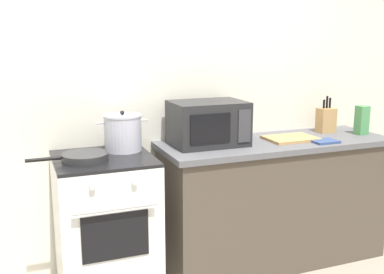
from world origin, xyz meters
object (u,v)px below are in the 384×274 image
(frying_pan, at_px, (84,157))
(knife_block, at_px, (326,120))
(microwave, at_px, (208,123))
(stove, at_px, (106,227))
(cutting_board, at_px, (291,138))
(pasta_box, at_px, (362,120))
(oven_mitt, at_px, (324,141))
(stock_pot, at_px, (123,133))

(frying_pan, bearing_deg, knife_block, 6.25)
(frying_pan, height_order, microwave, microwave)
(stove, bearing_deg, cutting_board, 0.05)
(microwave, height_order, pasta_box, microwave)
(frying_pan, relative_size, knife_block, 1.68)
(stove, xyz_separation_m, knife_block, (1.77, 0.14, 0.56))
(microwave, relative_size, knife_block, 1.76)
(microwave, relative_size, oven_mitt, 2.78)
(stock_pot, relative_size, microwave, 0.66)
(stock_pot, height_order, frying_pan, stock_pot)
(microwave, xyz_separation_m, knife_block, (1.03, 0.06, -0.05))
(stock_pot, height_order, oven_mitt, stock_pot)
(stove, height_order, knife_block, knife_block)
(frying_pan, bearing_deg, stove, 28.31)
(stove, xyz_separation_m, oven_mitt, (1.53, -0.16, 0.47))
(microwave, relative_size, pasta_box, 2.27)
(stove, relative_size, oven_mitt, 5.11)
(cutting_board, xyz_separation_m, pasta_box, (0.61, -0.03, 0.10))
(knife_block, bearing_deg, cutting_board, -161.11)
(frying_pan, height_order, pasta_box, pasta_box)
(knife_block, relative_size, oven_mitt, 1.58)
(cutting_board, relative_size, knife_block, 1.27)
(stove, relative_size, cutting_board, 2.56)
(frying_pan, xyz_separation_m, knife_block, (1.89, 0.21, 0.07))
(frying_pan, height_order, oven_mitt, frying_pan)
(stove, xyz_separation_m, pasta_box, (1.97, -0.03, 0.57))
(frying_pan, xyz_separation_m, pasta_box, (2.09, 0.04, 0.08))
(stock_pot, distance_m, knife_block, 1.61)
(stock_pot, distance_m, microwave, 0.58)
(stove, xyz_separation_m, microwave, (0.74, 0.08, 0.61))
(cutting_board, bearing_deg, knife_block, 18.89)
(microwave, xyz_separation_m, oven_mitt, (0.79, -0.24, -0.14))
(oven_mitt, bearing_deg, pasta_box, 16.62)
(cutting_board, xyz_separation_m, knife_block, (0.41, 0.14, 0.09))
(microwave, relative_size, cutting_board, 1.39)
(frying_pan, relative_size, oven_mitt, 2.65)
(stove, bearing_deg, frying_pan, -151.69)
(knife_block, relative_size, pasta_box, 1.29)
(frying_pan, xyz_separation_m, oven_mitt, (1.65, -0.09, -0.02))
(stove, height_order, cutting_board, cutting_board)
(stove, xyz_separation_m, stock_pot, (0.16, 0.12, 0.58))
(oven_mitt, bearing_deg, stove, 174.08)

